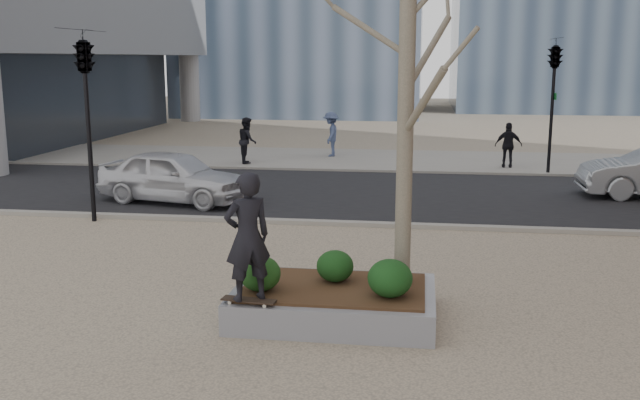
# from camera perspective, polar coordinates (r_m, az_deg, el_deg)

# --- Properties ---
(ground) EXTENTS (120.00, 120.00, 0.00)m
(ground) POSITION_cam_1_polar(r_m,az_deg,el_deg) (11.06, -4.10, -9.09)
(ground) COLOR tan
(ground) RESTS_ON ground
(street) EXTENTS (60.00, 8.00, 0.02)m
(street) POSITION_cam_1_polar(r_m,az_deg,el_deg) (20.61, 1.80, 0.57)
(street) COLOR black
(street) RESTS_ON ground
(far_sidewalk) EXTENTS (60.00, 6.00, 0.02)m
(far_sidewalk) POSITION_cam_1_polar(r_m,az_deg,el_deg) (27.49, 3.44, 3.27)
(far_sidewalk) COLOR gray
(far_sidewalk) RESTS_ON ground
(planter) EXTENTS (3.00, 2.00, 0.45)m
(planter) POSITION_cam_1_polar(r_m,az_deg,el_deg) (10.83, 1.12, -8.26)
(planter) COLOR gray
(planter) RESTS_ON ground
(planter_mulch) EXTENTS (2.70, 1.70, 0.04)m
(planter_mulch) POSITION_cam_1_polar(r_m,az_deg,el_deg) (10.75, 1.12, -7.02)
(planter_mulch) COLOR #382314
(planter_mulch) RESTS_ON planter
(sycamore_tree) EXTENTS (2.80, 2.80, 6.60)m
(sycamore_tree) POSITION_cam_1_polar(r_m,az_deg,el_deg) (10.43, 6.97, 10.90)
(sycamore_tree) COLOR gray
(sycamore_tree) RESTS_ON planter_mulch
(shrub_left) EXTENTS (0.61, 0.61, 0.52)m
(shrub_left) POSITION_cam_1_polar(r_m,az_deg,el_deg) (10.51, -4.82, -5.88)
(shrub_left) COLOR #1A3711
(shrub_left) RESTS_ON planter_mulch
(shrub_middle) EXTENTS (0.57, 0.57, 0.48)m
(shrub_middle) POSITION_cam_1_polar(r_m,az_deg,el_deg) (10.91, 1.21, -5.30)
(shrub_middle) COLOR #113713
(shrub_middle) RESTS_ON planter_mulch
(shrub_right) EXTENTS (0.64, 0.64, 0.55)m
(shrub_right) POSITION_cam_1_polar(r_m,az_deg,el_deg) (10.26, 5.62, -6.25)
(shrub_right) COLOR #123915
(shrub_right) RESTS_ON planter_mulch
(skateboard) EXTENTS (0.80, 0.30, 0.08)m
(skateboard) POSITION_cam_1_polar(r_m,az_deg,el_deg) (10.14, -5.72, -8.11)
(skateboard) COLOR black
(skateboard) RESTS_ON planter
(skateboarder) EXTENTS (0.79, 0.73, 1.82)m
(skateboarder) POSITION_cam_1_polar(r_m,az_deg,el_deg) (9.87, -5.82, -2.93)
(skateboarder) COLOR black
(skateboarder) RESTS_ON skateboard
(police_car) EXTENTS (4.41, 2.55, 1.41)m
(police_car) POSITION_cam_1_polar(r_m,az_deg,el_deg) (19.55, -11.63, 1.88)
(police_car) COLOR silver
(police_car) RESTS_ON street
(pedestrian_a) EXTENTS (0.86, 0.97, 1.69)m
(pedestrian_a) POSITION_cam_1_polar(r_m,az_deg,el_deg) (26.41, -5.84, 4.77)
(pedestrian_a) COLOR black
(pedestrian_a) RESTS_ON far_sidewalk
(pedestrian_b) EXTENTS (0.65, 1.13, 1.75)m
(pedestrian_b) POSITION_cam_1_polar(r_m,az_deg,el_deg) (28.17, 0.89, 5.29)
(pedestrian_b) COLOR #3E4C70
(pedestrian_b) RESTS_ON far_sidewalk
(pedestrian_c) EXTENTS (0.96, 0.45, 1.59)m
(pedestrian_c) POSITION_cam_1_polar(r_m,az_deg,el_deg) (26.08, 14.85, 4.27)
(pedestrian_c) COLOR black
(pedestrian_c) RESTS_ON far_sidewalk
(traffic_light_near) EXTENTS (0.60, 2.48, 4.50)m
(traffic_light_near) POSITION_cam_1_polar(r_m,az_deg,el_deg) (17.60, -18.03, 5.54)
(traffic_light_near) COLOR black
(traffic_light_near) RESTS_ON ground
(traffic_light_far) EXTENTS (0.60, 2.48, 4.50)m
(traffic_light_far) POSITION_cam_1_polar(r_m,az_deg,el_deg) (25.14, 18.07, 7.11)
(traffic_light_far) COLOR black
(traffic_light_far) RESTS_ON ground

